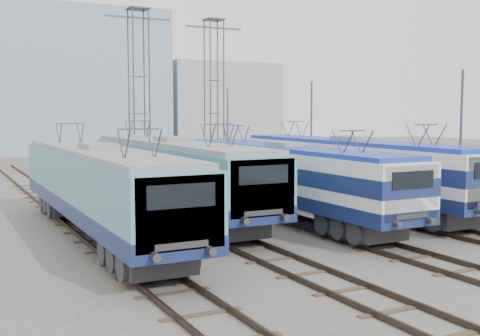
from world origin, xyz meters
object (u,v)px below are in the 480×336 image
object	(u,v)px
mast_front	(460,148)
mast_rear	(228,132)
catenary_tower_west	(139,89)
mast_mid	(311,138)
locomotive_far_right	(352,167)
catenary_tower_east	(214,92)
locomotive_center_left	(174,171)
locomotive_center_right	(286,174)
locomotive_far_left	(100,185)

from	to	relation	value
mast_front	mast_rear	distance (m)	24.00
catenary_tower_west	mast_front	world-z (taller)	catenary_tower_west
mast_mid	locomotive_far_right	bearing A→B (deg)	-105.79
catenary_tower_west	mast_mid	size ratio (longest dim) A/B	1.71
locomotive_far_right	catenary_tower_east	distance (m)	17.11
locomotive_center_left	catenary_tower_west	size ratio (longest dim) A/B	1.51
locomotive_center_right	catenary_tower_east	distance (m)	18.44
locomotive_far_left	locomotive_center_right	xyz separation A→B (m)	(9.00, 0.56, -0.04)
locomotive_far_left	mast_mid	bearing A→B (deg)	27.37
mast_front	mast_mid	xyz separation A→B (m)	(0.00, 12.00, 0.00)
mast_front	mast_rear	xyz separation A→B (m)	(0.00, 24.00, 0.00)
locomotive_center_right	mast_front	world-z (taller)	mast_front
locomotive_center_left	mast_front	distance (m)	13.36
locomotive_far_right	mast_front	xyz separation A→B (m)	(1.85, -5.46, 1.21)
catenary_tower_west	locomotive_far_right	bearing A→B (deg)	-65.10
locomotive_far_right	mast_rear	distance (m)	18.67
locomotive_far_left	locomotive_center_left	world-z (taller)	locomotive_center_left
locomotive_far_left	locomotive_center_left	bearing A→B (deg)	38.93
locomotive_center_right	catenary_tower_west	world-z (taller)	catenary_tower_west
locomotive_far_left	locomotive_center_right	size ratio (longest dim) A/B	1.05
catenary_tower_west	mast_rear	bearing A→B (deg)	24.94
locomotive_far_right	catenary_tower_east	bearing A→B (deg)	90.87
locomotive_far_left	mast_mid	world-z (taller)	mast_mid
locomotive_far_right	mast_front	distance (m)	5.89
mast_mid	mast_front	bearing A→B (deg)	-90.00
locomotive_far_left	locomotive_far_right	distance (m)	13.57
locomotive_center_right	catenary_tower_west	size ratio (longest dim) A/B	1.43
locomotive_far_left	catenary_tower_west	xyz separation A→B (m)	(6.75, 15.95, 4.41)
locomotive_far_left	mast_rear	bearing A→B (deg)	52.42
mast_front	mast_rear	world-z (taller)	same
locomotive_center_left	catenary_tower_west	xyz separation A→B (m)	(2.25, 12.31, 4.38)
locomotive_center_right	mast_front	xyz separation A→B (m)	(6.35, -4.62, 1.30)
catenary_tower_east	mast_rear	distance (m)	4.28
locomotive_center_left	mast_rear	bearing A→B (deg)	56.37
locomotive_center_right	locomotive_far_left	bearing A→B (deg)	-176.41
locomotive_center_left	catenary_tower_east	world-z (taller)	catenary_tower_east
locomotive_center_left	catenary_tower_east	bearing A→B (deg)	58.56
locomotive_far_left	locomotive_far_right	bearing A→B (deg)	5.94
catenary_tower_east	mast_rear	world-z (taller)	catenary_tower_east
locomotive_far_right	mast_mid	distance (m)	6.91
mast_rear	catenary_tower_east	bearing A→B (deg)	-136.40
locomotive_center_left	locomotive_center_right	size ratio (longest dim) A/B	1.06
locomotive_center_left	locomotive_far_right	distance (m)	9.27
catenary_tower_east	mast_front	world-z (taller)	catenary_tower_east
locomotive_far_right	catenary_tower_west	distance (m)	16.61
mast_front	mast_mid	bearing A→B (deg)	90.00
locomotive_center_left	mast_mid	size ratio (longest dim) A/B	2.59
locomotive_far_left	mast_front	world-z (taller)	mast_front
locomotive_center_left	catenary_tower_west	distance (m)	13.26
locomotive_center_right	mast_rear	size ratio (longest dim) A/B	2.45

